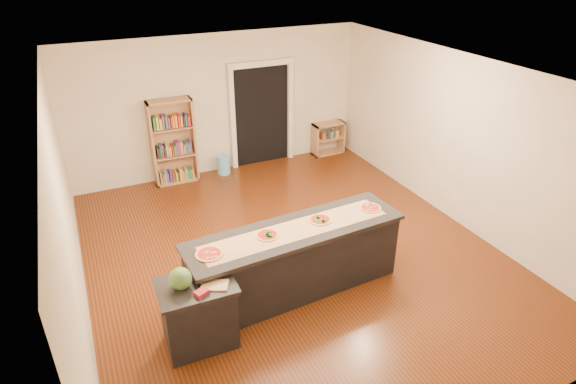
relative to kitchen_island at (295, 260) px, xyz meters
name	(u,v)px	position (x,y,z in m)	size (l,w,h in m)	color
room	(294,173)	(0.34, 0.77, 0.90)	(6.00, 7.00, 2.80)	#EFE2C9
doorway	(261,109)	(1.24, 4.23, 0.71)	(1.40, 0.09, 2.21)	black
kitchen_island	(295,260)	(0.00, 0.00, 0.00)	(2.99, 0.81, 0.98)	black
side_counter	(199,314)	(-1.46, -0.42, -0.06)	(0.88, 0.65, 0.87)	black
bookshelf	(173,142)	(-0.69, 4.07, 0.35)	(0.85, 0.30, 1.69)	tan
low_shelf	(328,138)	(2.77, 4.06, -0.13)	(0.72, 0.31, 0.72)	tan
waste_bin	(224,165)	(0.28, 4.02, -0.30)	(0.27, 0.27, 0.39)	#66B9E5
kraft_paper	(296,230)	(0.00, -0.01, 0.49)	(2.59, 0.47, 0.00)	tan
watermelon	(180,279)	(-1.62, -0.41, 0.51)	(0.26, 0.26, 0.26)	#144214
cutting_board	(215,285)	(-1.27, -0.53, 0.39)	(0.30, 0.20, 0.02)	tan
package_red	(202,293)	(-1.44, -0.62, 0.40)	(0.15, 0.11, 0.05)	maroon
package_teal	(216,269)	(-1.18, -0.28, 0.41)	(0.17, 0.17, 0.06)	#195966
pizza_a	(209,254)	(-1.19, -0.08, 0.50)	(0.34, 0.34, 0.02)	tan
pizza_b	(267,235)	(-0.40, 0.01, 0.50)	(0.31, 0.31, 0.02)	tan
pizza_c	(320,220)	(0.39, 0.06, 0.50)	(0.30, 0.30, 0.02)	tan
pizza_d	(370,208)	(1.19, 0.06, 0.50)	(0.31, 0.31, 0.02)	tan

